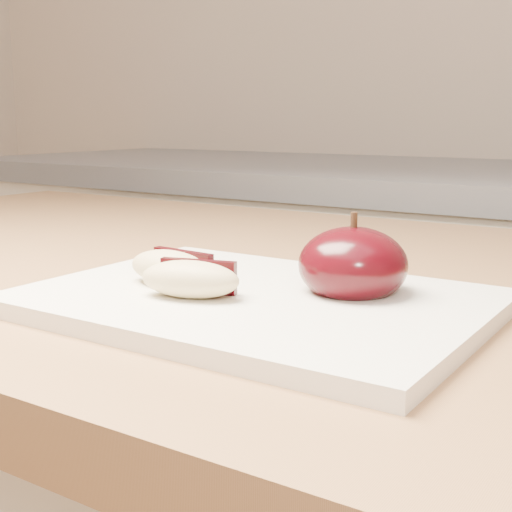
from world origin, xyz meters
The scene contains 4 objects.
cutting_board centered at (-0.09, 0.37, 0.91)m, with size 0.29×0.22×0.01m, color silver.
apple_half centered at (-0.04, 0.40, 0.93)m, with size 0.08×0.08×0.06m.
apple_wedge_a centered at (-0.15, 0.36, 0.92)m, with size 0.07×0.04×0.02m.
apple_wedge_b centered at (-0.12, 0.34, 0.92)m, with size 0.07×0.05×0.02m.
Camera 1 is at (0.16, -0.02, 1.03)m, focal length 50.00 mm.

